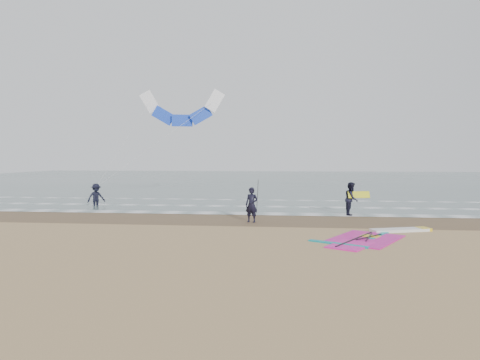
# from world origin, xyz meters

# --- Properties ---
(ground) EXTENTS (120.00, 120.00, 0.00)m
(ground) POSITION_xyz_m (0.00, 0.00, 0.00)
(ground) COLOR tan
(ground) RESTS_ON ground
(sea_water) EXTENTS (120.00, 80.00, 0.02)m
(sea_water) POSITION_xyz_m (0.00, 48.00, 0.01)
(sea_water) COLOR #47605E
(sea_water) RESTS_ON ground
(wet_sand_band) EXTENTS (120.00, 5.00, 0.01)m
(wet_sand_band) POSITION_xyz_m (0.00, 6.00, 0.00)
(wet_sand_band) COLOR brown
(wet_sand_band) RESTS_ON ground
(foam_waterline) EXTENTS (120.00, 9.15, 0.02)m
(foam_waterline) POSITION_xyz_m (0.00, 10.44, 0.03)
(foam_waterline) COLOR white
(foam_waterline) RESTS_ON ground
(windsurf_rig) EXTENTS (5.75, 5.44, 0.14)m
(windsurf_rig) POSITION_xyz_m (4.42, 1.32, 0.04)
(windsurf_rig) COLOR white
(windsurf_rig) RESTS_ON ground
(person_standing) EXTENTS (0.77, 0.62, 1.83)m
(person_standing) POSITION_xyz_m (-1.17, 4.88, 0.91)
(person_standing) COLOR black
(person_standing) RESTS_ON ground
(person_walking) EXTENTS (0.95, 1.10, 1.94)m
(person_walking) POSITION_xyz_m (4.38, 8.15, 0.97)
(person_walking) COLOR black
(person_walking) RESTS_ON ground
(person_wading) EXTENTS (1.38, 1.37, 1.91)m
(person_wading) POSITION_xyz_m (-12.55, 11.21, 0.96)
(person_wading) COLOR black
(person_wading) RESTS_ON ground
(held_pole) EXTENTS (0.17, 0.86, 1.82)m
(held_pole) POSITION_xyz_m (-0.87, 4.88, 1.34)
(held_pole) COLOR black
(held_pole) RESTS_ON ground
(carried_kiteboard) EXTENTS (1.30, 0.51, 0.39)m
(carried_kiteboard) POSITION_xyz_m (4.78, 8.05, 1.23)
(carried_kiteboard) COLOR yellow
(carried_kiteboard) RESTS_ON ground
(surf_kite) EXTENTS (8.44, 4.59, 7.35)m
(surf_kite) POSITION_xyz_m (-7.49, 15.49, 6.98)
(surf_kite) COLOR white
(surf_kite) RESTS_ON ground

